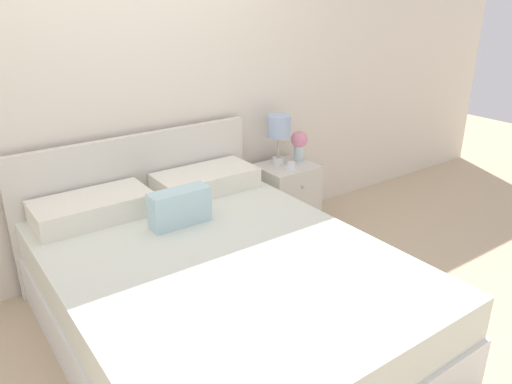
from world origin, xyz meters
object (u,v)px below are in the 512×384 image
object	(u,v)px
table_lamp	(279,129)
flower_vase	(299,143)
nightstand	(286,198)
bed	(215,289)
teacup	(291,166)

from	to	relation	value
table_lamp	flower_vase	world-z (taller)	table_lamp
table_lamp	nightstand	bearing A→B (deg)	-57.12
nightstand	table_lamp	xyz separation A→B (m)	(-0.04, 0.06, 0.57)
bed	nightstand	size ratio (longest dim) A/B	3.93
bed	flower_vase	world-z (taller)	bed
teacup	table_lamp	bearing A→B (deg)	96.32
nightstand	flower_vase	size ratio (longest dim) A/B	2.28
table_lamp	teacup	distance (m)	0.30
bed	table_lamp	world-z (taller)	bed
bed	table_lamp	distance (m)	1.52
nightstand	flower_vase	world-z (taller)	flower_vase
bed	teacup	distance (m)	1.38
table_lamp	teacup	bearing A→B (deg)	-83.68
nightstand	table_lamp	bearing A→B (deg)	122.88
table_lamp	flower_vase	bearing A→B (deg)	-5.87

